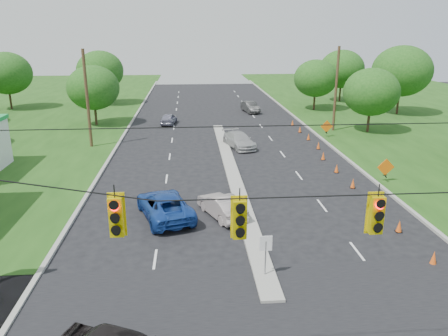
{
  "coord_description": "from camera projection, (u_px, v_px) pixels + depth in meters",
  "views": [
    {
      "loc": [
        -3.17,
        -10.88,
        10.52
      ],
      "look_at": [
        -1.23,
        13.52,
        2.8
      ],
      "focal_mm": 35.0,
      "sensor_mm": 36.0,
      "label": 1
    }
  ],
  "objects": [
    {
      "name": "silver_car_oncoming",
      "position": [
        169.0,
        119.0,
        51.08
      ],
      "size": [
        2.1,
        3.97,
        1.29
      ],
      "primitive_type": "imported",
      "rotation": [
        0.0,
        0.0,
        2.98
      ],
      "color": "slate",
      "rests_on": "ground"
    },
    {
      "name": "cone_9",
      "position": [
        300.0,
        129.0,
        47.09
      ],
      "size": [
        0.32,
        0.32,
        0.7
      ],
      "primitive_type": "cone",
      "color": "#EA5916",
      "rests_on": "ground"
    },
    {
      "name": "silver_car_far",
      "position": [
        239.0,
        140.0,
        40.93
      ],
      "size": [
        3.2,
        5.16,
        1.4
      ],
      "primitive_type": "imported",
      "rotation": [
        0.0,
        0.0,
        0.28
      ],
      "color": "#A4A4A4",
      "rests_on": "ground"
    },
    {
      "name": "tree_6",
      "position": [
        100.0,
        71.0,
        63.33
      ],
      "size": [
        6.72,
        6.72,
        7.84
      ],
      "color": "black",
      "rests_on": "ground"
    },
    {
      "name": "curb_left",
      "position": [
        117.0,
        146.0,
        41.5
      ],
      "size": [
        0.25,
        110.0,
        0.16
      ],
      "primitive_type": "cube",
      "color": "gray",
      "rests_on": "ground"
    },
    {
      "name": "tree_5",
      "position": [
        93.0,
        88.0,
        49.41
      ],
      "size": [
        5.88,
        5.88,
        6.86
      ],
      "color": "black",
      "rests_on": "ground"
    },
    {
      "name": "tree_10",
      "position": [
        402.0,
        71.0,
        55.71
      ],
      "size": [
        7.56,
        7.56,
        8.82
      ],
      "color": "black",
      "rests_on": "ground"
    },
    {
      "name": "cone_2",
      "position": [
        399.0,
        226.0,
        23.76
      ],
      "size": [
        0.32,
        0.32,
        0.7
      ],
      "primitive_type": "cone",
      "color": "#EA5916",
      "rests_on": "ground"
    },
    {
      "name": "median",
      "position": [
        232.0,
        173.0,
        33.71
      ],
      "size": [
        1.0,
        34.0,
        0.18
      ],
      "primitive_type": "cube",
      "color": "gray",
      "rests_on": "ground"
    },
    {
      "name": "tree_4",
      "position": [
        7.0,
        73.0,
        59.57
      ],
      "size": [
        6.72,
        6.72,
        7.84
      ],
      "color": "black",
      "rests_on": "ground"
    },
    {
      "name": "utility_pole_far_right",
      "position": [
        336.0,
        90.0,
        46.61
      ],
      "size": [
        0.28,
        0.28,
        9.0
      ],
      "primitive_type": "cylinder",
      "color": "#422D1C",
      "rests_on": "ground"
    },
    {
      "name": "cone_5",
      "position": [
        337.0,
        168.0,
        33.74
      ],
      "size": [
        0.32,
        0.32,
        0.7
      ],
      "primitive_type": "cone",
      "color": "#EA5916",
      "rests_on": "ground"
    },
    {
      "name": "cone_3",
      "position": [
        373.0,
        202.0,
        27.09
      ],
      "size": [
        0.32,
        0.32,
        0.7
      ],
      "primitive_type": "cone",
      "color": "#EA5916",
      "rests_on": "ground"
    },
    {
      "name": "tree_11",
      "position": [
        342.0,
        69.0,
        66.05
      ],
      "size": [
        6.72,
        6.72,
        7.84
      ],
      "color": "black",
      "rests_on": "ground"
    },
    {
      "name": "work_sign_2",
      "position": [
        327.0,
        127.0,
        44.65
      ],
      "size": [
        1.27,
        0.58,
        1.37
      ],
      "color": "black",
      "rests_on": "ground"
    },
    {
      "name": "white_sedan",
      "position": [
        222.0,
        206.0,
        25.7
      ],
      "size": [
        2.89,
        4.29,
        1.34
      ],
      "primitive_type": "imported",
      "rotation": [
        0.0,
        0.0,
        3.54
      ],
      "color": "#B4A49F",
      "rests_on": "ground"
    },
    {
      "name": "work_sign_1",
      "position": [
        386.0,
        168.0,
        31.35
      ],
      "size": [
        1.27,
        0.58,
        1.37
      ],
      "color": "black",
      "rests_on": "ground"
    },
    {
      "name": "tree_9",
      "position": [
        371.0,
        92.0,
        45.97
      ],
      "size": [
        5.88,
        5.88,
        6.86
      ],
      "color": "black",
      "rests_on": "ground"
    },
    {
      "name": "cone_1",
      "position": [
        434.0,
        258.0,
        20.43
      ],
      "size": [
        0.32,
        0.32,
        0.7
      ],
      "primitive_type": "cone",
      "color": "#EA5916",
      "rests_on": "ground"
    },
    {
      "name": "signal_span",
      "position": [
        314.0,
        255.0,
        11.3
      ],
      "size": [
        25.6,
        0.32,
        9.0
      ],
      "color": "#422D1C",
      "rests_on": "ground"
    },
    {
      "name": "tree_12",
      "position": [
        316.0,
        78.0,
        59.13
      ],
      "size": [
        5.88,
        5.88,
        6.86
      ],
      "color": "black",
      "rests_on": "ground"
    },
    {
      "name": "cone_8",
      "position": [
        308.0,
        137.0,
        43.77
      ],
      "size": [
        0.32,
        0.32,
        0.7
      ],
      "primitive_type": "cone",
      "color": "#EA5916",
      "rests_on": "ground"
    },
    {
      "name": "median_sign",
      "position": [
        266.0,
        248.0,
        19.01
      ],
      "size": [
        0.55,
        0.06,
        2.05
      ],
      "color": "gray",
      "rests_on": "ground"
    },
    {
      "name": "curb_right",
      "position": [
        325.0,
        142.0,
        43.03
      ],
      "size": [
        0.25,
        110.0,
        0.16
      ],
      "primitive_type": "cube",
      "color": "gray",
      "rests_on": "ground"
    },
    {
      "name": "cone_6",
      "position": [
        323.0,
        156.0,
        37.07
      ],
      "size": [
        0.32,
        0.32,
        0.7
      ],
      "primitive_type": "cone",
      "color": "#EA5916",
      "rests_on": "ground"
    },
    {
      "name": "dark_car_receding",
      "position": [
        250.0,
        107.0,
        58.59
      ],
      "size": [
        2.27,
        4.53,
        1.43
      ],
      "primitive_type": "imported",
      "rotation": [
        0.0,
        0.0,
        0.18
      ],
      "color": "#2C2C2C",
      "rests_on": "ground"
    },
    {
      "name": "cone_7",
      "position": [
        318.0,
        145.0,
        40.44
      ],
      "size": [
        0.32,
        0.32,
        0.7
      ],
      "primitive_type": "cone",
      "color": "#EA5916",
      "rests_on": "ground"
    },
    {
      "name": "cone_10",
      "position": [
        293.0,
        123.0,
        50.42
      ],
      "size": [
        0.32,
        0.32,
        0.7
      ],
      "primitive_type": "cone",
      "color": "#EA5916",
      "rests_on": "ground"
    },
    {
      "name": "utility_pole_far_left",
      "position": [
        87.0,
        99.0,
        39.97
      ],
      "size": [
        0.28,
        0.28,
        9.0
      ],
      "primitive_type": "cylinder",
      "color": "#422D1C",
      "rests_on": "ground"
    },
    {
      "name": "cone_4",
      "position": [
        353.0,
        183.0,
        30.41
      ],
      "size": [
        0.32,
        0.32,
        0.7
      ],
      "primitive_type": "cone",
      "color": "#EA5916",
      "rests_on": "ground"
    },
    {
      "name": "blue_pickup",
      "position": [
        165.0,
        205.0,
        25.54
      ],
      "size": [
        4.03,
        5.95,
        1.51
      ],
      "primitive_type": "imported",
      "rotation": [
        0.0,
        0.0,
        3.45
      ],
      "color": "#193E94",
      "rests_on": "ground"
    }
  ]
}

